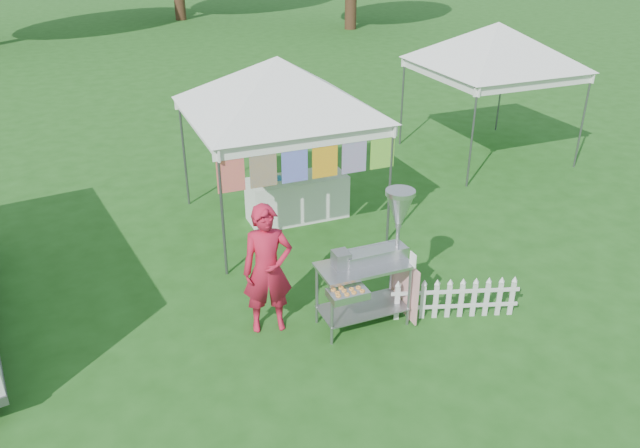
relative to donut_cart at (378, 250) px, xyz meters
name	(u,v)px	position (x,y,z in m)	size (l,w,h in m)	color
ground	(367,326)	(-0.17, -0.07, -1.12)	(120.00, 120.00, 0.00)	#1F4F16
canopy_main	(277,57)	(-0.17, 3.43, 1.87)	(4.24, 4.24, 3.45)	#59595E
canopy_right	(499,22)	(5.33, 4.93, 1.87)	(4.24, 4.24, 3.45)	#59595E
donut_cart	(378,250)	(0.00, 0.00, 0.00)	(1.37, 0.93, 1.90)	gray
vendor	(267,270)	(-1.40, 0.42, -0.21)	(0.67, 0.44, 1.82)	#B11530
picket_fence	(455,300)	(1.05, -0.34, -0.83)	(1.72, 0.59, 0.56)	silver
display_table	(297,198)	(0.15, 3.47, -0.72)	(1.80, 0.70, 0.81)	white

